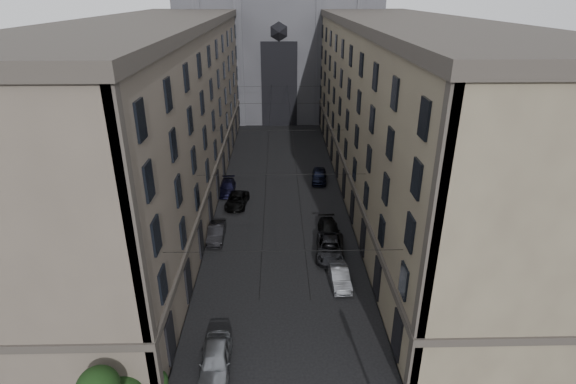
{
  "coord_description": "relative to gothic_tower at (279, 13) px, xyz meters",
  "views": [
    {
      "loc": [
        -0.25,
        -12.44,
        21.27
      ],
      "look_at": [
        0.34,
        13.9,
        9.53
      ],
      "focal_mm": 28.0,
      "sensor_mm": 36.0,
      "label": 1
    }
  ],
  "objects": [
    {
      "name": "car_left_midnear",
      "position": [
        -6.14,
        -50.46,
        -17.11
      ],
      "size": [
        1.49,
        4.2,
        1.38
      ],
      "primitive_type": "imported",
      "rotation": [
        0.0,
        0.0,
        0.01
      ],
      "color": "black",
      "rests_on": "ground"
    },
    {
      "name": "car_right_midnear",
      "position": [
        4.2,
        -53.49,
        -17.07
      ],
      "size": [
        2.96,
        5.48,
        1.46
      ],
      "primitive_type": "imported",
      "rotation": [
        0.0,
        0.0,
        -0.1
      ],
      "color": "black",
      "rests_on": "ground"
    },
    {
      "name": "car_left_far",
      "position": [
        -6.2,
        -39.66,
        -17.14
      ],
      "size": [
        2.01,
        4.57,
        1.31
      ],
      "primitive_type": "imported",
      "rotation": [
        0.0,
        0.0,
        0.04
      ],
      "color": "black",
      "rests_on": "ground"
    },
    {
      "name": "building_left",
      "position": [
        -13.44,
        -38.96,
        -8.45
      ],
      "size": [
        13.6,
        60.6,
        18.85
      ],
      "color": "#50473D",
      "rests_on": "ground"
    },
    {
      "name": "tram_wires",
      "position": [
        0.0,
        -39.33,
        -10.55
      ],
      "size": [
        14.0,
        60.0,
        0.43
      ],
      "color": "black",
      "rests_on": "ground"
    },
    {
      "name": "building_right",
      "position": [
        13.44,
        -38.96,
        -8.45
      ],
      "size": [
        13.6,
        60.6,
        18.85
      ],
      "color": "brown",
      "rests_on": "ground"
    },
    {
      "name": "sidewalk_left",
      "position": [
        -10.5,
        -38.96,
        -17.72
      ],
      "size": [
        7.0,
        80.0,
        0.15
      ],
      "primitive_type": "cube",
      "color": "#383533",
      "rests_on": "ground"
    },
    {
      "name": "sidewalk_right",
      "position": [
        10.5,
        -38.96,
        -17.72
      ],
      "size": [
        7.0,
        80.0,
        0.15
      ],
      "primitive_type": "cube",
      "color": "#383533",
      "rests_on": "ground"
    },
    {
      "name": "car_left_midfar",
      "position": [
        -4.8,
        -43.24,
        -17.16
      ],
      "size": [
        2.61,
        4.8,
        1.28
      ],
      "primitive_type": "imported",
      "rotation": [
        0.0,
        0.0,
        -0.11
      ],
      "color": "black",
      "rests_on": "ground"
    },
    {
      "name": "car_right_far",
      "position": [
        4.7,
        -36.57,
        -17.04
      ],
      "size": [
        2.18,
        4.57,
        1.51
      ],
      "primitive_type": "imported",
      "rotation": [
        0.0,
        0.0,
        -0.09
      ],
      "color": "black",
      "rests_on": "ground"
    },
    {
      "name": "car_right_midfar",
      "position": [
        4.5,
        -50.25,
        -17.13
      ],
      "size": [
        2.03,
        4.67,
        1.34
      ],
      "primitive_type": "imported",
      "rotation": [
        0.0,
        0.0,
        0.03
      ],
      "color": "black",
      "rests_on": "ground"
    },
    {
      "name": "car_right_near",
      "position": [
        4.5,
        -57.74,
        -17.13
      ],
      "size": [
        1.59,
        4.11,
        1.33
      ],
      "primitive_type": "imported",
      "rotation": [
        0.0,
        0.0,
        0.04
      ],
      "color": "gray",
      "rests_on": "ground"
    },
    {
      "name": "car_left_near",
      "position": [
        -4.2,
        -66.54,
        -17.0
      ],
      "size": [
        2.01,
        4.73,
        1.6
      ],
      "primitive_type": "imported",
      "rotation": [
        0.0,
        0.0,
        0.03
      ],
      "color": "gray",
      "rests_on": "ground"
    },
    {
      "name": "gothic_tower",
      "position": [
        0.0,
        0.0,
        0.0
      ],
      "size": [
        35.0,
        23.0,
        58.0
      ],
      "color": "#2D2D33",
      "rests_on": "ground"
    }
  ]
}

